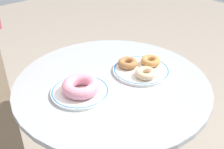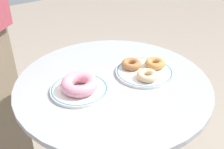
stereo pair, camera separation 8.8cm
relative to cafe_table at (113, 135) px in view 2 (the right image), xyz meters
The scene contains 7 objects.
cafe_table is the anchor object (origin of this frame).
plate_left 0.29m from the cafe_table, behind, with size 0.19×0.19×0.01m.
plate_right 0.29m from the cafe_table, ahead, with size 0.21×0.21×0.01m.
donut_pink_frosted 0.31m from the cafe_table, behind, with size 0.12×0.12×0.04m, color pink.
donut_old_fashioned 0.33m from the cafe_table, ahead, with size 0.07×0.07×0.02m, color #BC7F42.
donut_cinnamon 0.30m from the cafe_table, 14.25° to the left, with size 0.07×0.07×0.02m, color #A36B3D.
donut_glazed 0.30m from the cafe_table, 34.50° to the right, with size 0.07×0.07×0.02m, color #E0B789.
Camera 2 is at (-0.44, -0.64, 1.26)m, focal length 43.12 mm.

